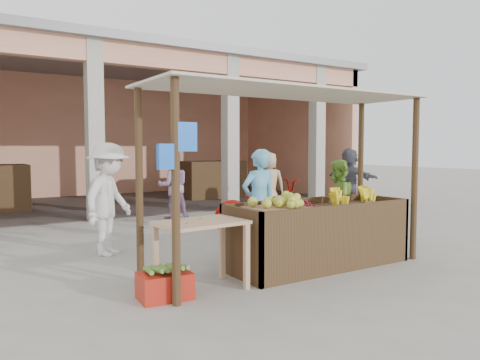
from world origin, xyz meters
TOP-DOWN VIEW (x-y plane):
  - ground at (0.00, 0.00)m, footprint 60.00×60.00m
  - market_building at (0.05, 8.93)m, footprint 14.40×6.40m
  - fruit_stall at (0.50, 0.00)m, footprint 2.60×0.95m
  - stall_awning at (-0.01, 0.06)m, footprint 4.09×1.35m
  - banana_heap at (1.10, 0.00)m, footprint 1.01×0.55m
  - melon_tray at (-0.14, 0.03)m, footprint 0.82×0.71m
  - berry_heap at (0.23, -0.03)m, footprint 0.40×0.33m
  - side_table at (-1.37, -0.09)m, footprint 1.04×0.74m
  - papaya_pile at (-1.37, -0.09)m, footprint 0.64×0.36m
  - red_crate at (-1.87, -0.18)m, footprint 0.58×0.44m
  - plantain_bundle at (-1.87, -0.18)m, footprint 0.41×0.29m
  - produce_sacks at (2.80, 5.50)m, footprint 0.89×0.67m
  - vendor_blue at (0.22, 1.04)m, footprint 0.65×0.48m
  - vendor_green at (1.84, 1.01)m, footprint 0.84×0.70m
  - motorcycle at (1.29, 2.39)m, footprint 1.23×2.19m
  - shopper_a at (-1.74, 2.20)m, footprint 1.27×1.24m
  - shopper_c at (2.72, 4.22)m, footprint 0.97×0.83m
  - shopper_d at (5.18, 4.00)m, footprint 0.85×1.65m
  - shopper_f at (0.60, 5.05)m, footprint 0.90×0.66m

SIDE VIEW (x-z plane):
  - ground at x=0.00m, z-range 0.00..0.00m
  - red_crate at x=-1.87m, z-range 0.00..0.29m
  - produce_sacks at x=2.80m, z-range 0.00..0.54m
  - plantain_bundle at x=-1.87m, z-range 0.29..0.37m
  - fruit_stall at x=0.50m, z-range 0.00..0.80m
  - motorcycle at x=1.29m, z-range 0.00..1.09m
  - side_table at x=-1.37m, z-range 0.26..1.06m
  - vendor_green at x=1.84m, z-range 0.00..1.51m
  - shopper_f at x=0.60m, z-range 0.00..1.65m
  - shopper_c at x=2.72m, z-range 0.00..1.70m
  - shopper_d at x=5.18m, z-range 0.00..1.71m
  - vendor_blue at x=0.22m, z-range 0.00..1.72m
  - berry_heap at x=0.23m, z-range 0.80..0.93m
  - papaya_pile at x=-1.37m, z-range 0.80..0.98m
  - banana_heap at x=1.10m, z-range 0.80..0.98m
  - melon_tray at x=-0.14m, z-range 0.79..1.01m
  - shopper_a at x=-1.74m, z-range 0.00..1.85m
  - stall_awning at x=-0.01m, z-range 0.78..3.17m
  - market_building at x=0.05m, z-range 0.60..4.80m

